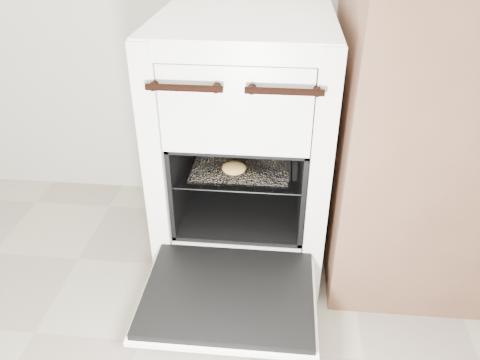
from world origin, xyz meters
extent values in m
cube|color=white|center=(-0.07, 1.21, 0.42)|extent=(0.55, 0.59, 0.84)
cylinder|color=black|center=(-0.19, 0.90, 0.73)|extent=(0.20, 0.02, 0.02)
cylinder|color=black|center=(0.06, 0.90, 0.73)|extent=(0.20, 0.02, 0.02)
cube|color=black|center=(-0.07, 0.73, 0.19)|extent=(0.48, 0.37, 0.02)
cube|color=white|center=(-0.07, 0.73, 0.17)|extent=(0.49, 0.38, 0.01)
cylinder|color=black|center=(-0.26, 1.13, 0.39)|extent=(0.01, 0.38, 0.01)
cylinder|color=black|center=(0.13, 1.13, 0.39)|extent=(0.01, 0.38, 0.01)
cylinder|color=black|center=(-0.07, 0.95, 0.39)|extent=(0.39, 0.01, 0.01)
cylinder|color=black|center=(-0.07, 1.32, 0.39)|extent=(0.39, 0.01, 0.01)
cylinder|color=black|center=(-0.23, 1.13, 0.39)|extent=(0.01, 0.37, 0.01)
cylinder|color=black|center=(-0.18, 1.13, 0.39)|extent=(0.01, 0.37, 0.01)
cylinder|color=black|center=(-0.12, 1.13, 0.39)|extent=(0.01, 0.37, 0.01)
cylinder|color=black|center=(-0.07, 1.13, 0.39)|extent=(0.01, 0.37, 0.01)
cylinder|color=black|center=(-0.01, 1.13, 0.39)|extent=(0.01, 0.37, 0.01)
cylinder|color=black|center=(0.04, 1.13, 0.39)|extent=(0.01, 0.37, 0.01)
cylinder|color=black|center=(0.10, 1.13, 0.39)|extent=(0.01, 0.37, 0.01)
cube|color=silver|center=(-0.07, 1.12, 0.40)|extent=(0.31, 0.27, 0.01)
ellipsoid|color=tan|center=(-0.06, 1.18, 0.42)|extent=(0.14, 0.14, 0.05)
ellipsoid|color=tan|center=(-0.08, 1.05, 0.42)|extent=(0.10, 0.10, 0.04)
ellipsoid|color=tan|center=(-0.11, 1.18, 0.42)|extent=(0.10, 0.10, 0.04)
camera|label=1|loc=(0.06, -0.23, 1.15)|focal=35.00mm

